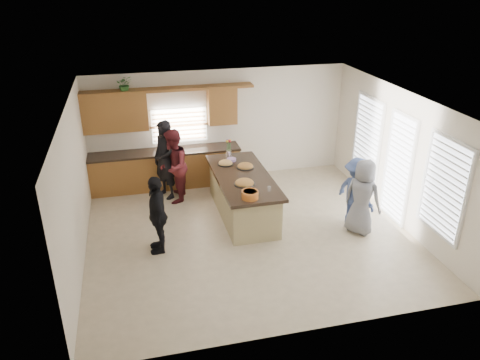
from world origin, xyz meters
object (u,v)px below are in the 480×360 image
object	(u,v)px
woman_left_mid	(173,166)
woman_right_back	(356,192)
woman_left_back	(165,160)
woman_right_front	(362,197)
island	(243,196)
woman_left_front	(157,214)
salad_bowl	(250,194)

from	to	relation	value
woman_left_mid	woman_right_back	size ratio (longest dim) A/B	1.16
woman_left_back	woman_right_front	distance (m)	4.54
island	woman_right_back	bearing A→B (deg)	-23.71
woman_right_front	woman_left_front	bearing A→B (deg)	51.35
woman_left_mid	woman_right_front	size ratio (longest dim) A/B	1.08
woman_right_front	island	bearing A→B (deg)	24.36
woman_left_back	woman_left_mid	xyz separation A→B (m)	(0.16, -0.26, -0.07)
salad_bowl	woman_right_back	world-z (taller)	woman_right_back
woman_left_front	woman_right_back	bearing A→B (deg)	92.80
island	salad_bowl	distance (m)	1.25
salad_bowl	woman_left_mid	distance (m)	2.50
salad_bowl	woman_left_front	xyz separation A→B (m)	(-1.78, 0.08, -0.25)
woman_left_mid	woman_right_back	distance (m)	4.11
salad_bowl	woman_right_front	xyz separation A→B (m)	(2.30, -0.19, -0.23)
salad_bowl	woman_right_front	bearing A→B (deg)	-4.83
woman_right_back	woman_right_front	distance (m)	0.36
woman_left_mid	woman_right_front	distance (m)	4.26
woman_right_front	salad_bowl	bearing A→B (deg)	50.39
island	woman_left_front	size ratio (longest dim) A/B	1.73
woman_right_back	woman_right_front	xyz separation A→B (m)	(-0.03, -0.35, 0.05)
salad_bowl	woman_left_back	bearing A→B (deg)	120.55
salad_bowl	woman_left_mid	world-z (taller)	woman_left_mid
salad_bowl	woman_left_back	size ratio (longest dim) A/B	0.18
island	salad_bowl	xyz separation A→B (m)	(-0.13, -1.10, 0.58)
woman_right_back	island	bearing A→B (deg)	48.35
woman_right_back	woman_left_mid	bearing A→B (deg)	42.59
woman_left_mid	woman_left_front	size ratio (longest dim) A/B	1.11
woman_right_front	woman_left_mid	bearing A→B (deg)	21.87
woman_left_back	salad_bowl	bearing A→B (deg)	-0.80
woman_right_back	woman_left_front	bearing A→B (deg)	72.63
woman_left_back	woman_left_mid	bearing A→B (deg)	0.54
salad_bowl	woman_left_mid	bearing A→B (deg)	120.38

